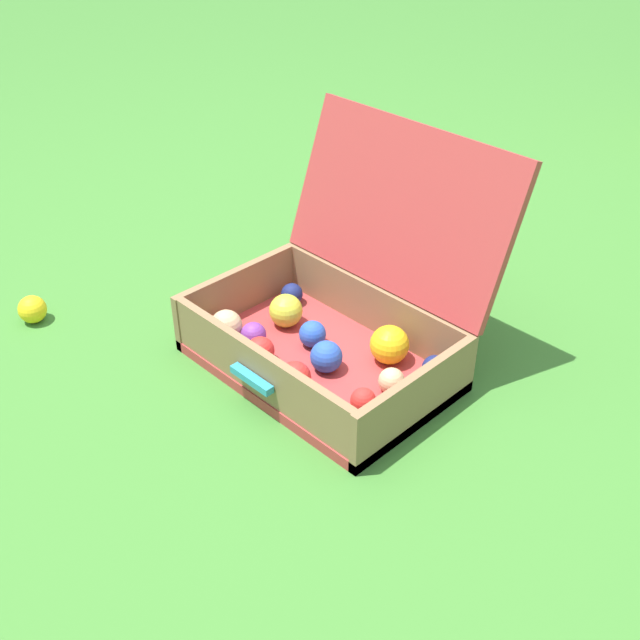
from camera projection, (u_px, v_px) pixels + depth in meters
name	position (u px, v px, depth m)	size (l,w,h in m)	color
ground_plane	(294.00, 353.00, 1.72)	(16.00, 16.00, 0.00)	#3D7A2D
open_suitcase	(338.00, 317.00, 1.65)	(0.55, 0.51, 0.47)	#B23838
stray_ball_on_grass	(32.00, 309.00, 1.81)	(0.07, 0.07, 0.07)	yellow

